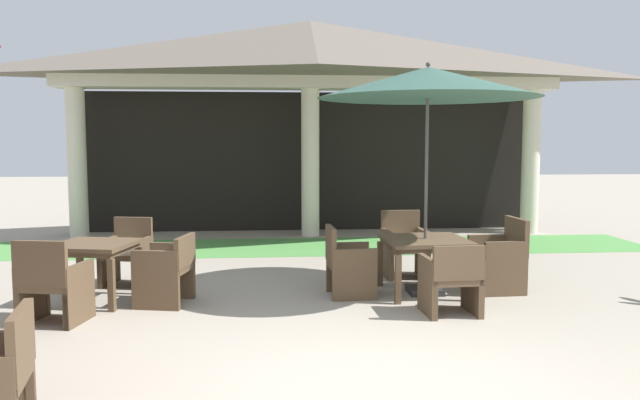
{
  "coord_description": "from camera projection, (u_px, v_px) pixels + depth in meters",
  "views": [
    {
      "loc": [
        -0.79,
        -4.66,
        1.93
      ],
      "look_at": [
        -0.22,
        2.63,
        1.24
      ],
      "focal_mm": 34.88,
      "sensor_mm": 36.0,
      "label": 1
    }
  ],
  "objects": [
    {
      "name": "lawn_strip",
      "position": [
        315.0,
        246.0,
        11.39
      ],
      "size": [
        12.21,
        2.0,
        0.01
      ],
      "primitive_type": "cube",
      "color": "#519347",
      "rests_on": "ground"
    },
    {
      "name": "patio_table_mid_left",
      "position": [
        94.0,
        251.0,
        7.44
      ],
      "size": [
        1.03,
        1.03,
        0.72
      ],
      "rotation": [
        0.0,
        0.0,
        -0.2
      ],
      "color": "brown",
      "rests_on": "ground"
    },
    {
      "name": "patio_chair_mid_left_east",
      "position": [
        167.0,
        270.0,
        7.35
      ],
      "size": [
        0.68,
        0.71,
        0.82
      ],
      "rotation": [
        0.0,
        0.0,
        1.37
      ],
      "color": "brown",
      "rests_on": "ground"
    },
    {
      "name": "background_pavilion",
      "position": [
        310.0,
        67.0,
        12.49
      ],
      "size": [
        10.41,
        3.05,
        4.31
      ],
      "color": "beige",
      "rests_on": "ground"
    },
    {
      "name": "patio_table_near_foreground",
      "position": [
        425.0,
        245.0,
        7.86
      ],
      "size": [
        1.07,
        1.07,
        0.7
      ],
      "rotation": [
        0.0,
        0.0,
        0.05
      ],
      "color": "brown",
      "rests_on": "ground"
    },
    {
      "name": "patio_chair_mid_left_north",
      "position": [
        127.0,
        255.0,
        8.36
      ],
      "size": [
        0.65,
        0.67,
        0.89
      ],
      "rotation": [
        0.0,
        0.0,
        -3.34
      ],
      "color": "brown",
      "rests_on": "ground"
    },
    {
      "name": "patio_chair_near_foreground_south",
      "position": [
        451.0,
        280.0,
        6.9
      ],
      "size": [
        0.62,
        0.59,
        0.81
      ],
      "rotation": [
        0.0,
        0.0,
        0.05
      ],
      "color": "brown",
      "rests_on": "ground"
    },
    {
      "name": "patio_chair_mid_left_south",
      "position": [
        53.0,
        285.0,
        6.56
      ],
      "size": [
        0.7,
        0.69,
        0.92
      ],
      "rotation": [
        0.0,
        0.0,
        -0.2
      ],
      "color": "brown",
      "rests_on": "ground"
    },
    {
      "name": "ground_plane",
      "position": [
        374.0,
        388.0,
        4.87
      ],
      "size": [
        60.0,
        60.0,
        0.0
      ],
      "primitive_type": "plane",
      "color": "#9E9384"
    },
    {
      "name": "patio_chair_near_foreground_west",
      "position": [
        348.0,
        264.0,
        7.75
      ],
      "size": [
        0.59,
        0.59,
        0.88
      ],
      "rotation": [
        0.0,
        0.0,
        -1.52
      ],
      "color": "brown",
      "rests_on": "ground"
    },
    {
      "name": "patio_chair_near_foreground_north",
      "position": [
        404.0,
        247.0,
        8.86
      ],
      "size": [
        0.62,
        0.62,
        0.93
      ],
      "rotation": [
        0.0,
        0.0,
        -3.09
      ],
      "color": "brown",
      "rests_on": "ground"
    },
    {
      "name": "patio_chair_near_foreground_east",
      "position": [
        500.0,
        257.0,
        8.0
      ],
      "size": [
        0.6,
        0.66,
        0.94
      ],
      "rotation": [
        0.0,
        0.0,
        -4.66
      ],
      "color": "brown",
      "rests_on": "ground"
    },
    {
      "name": "patio_umbrella_near_foreground",
      "position": [
        428.0,
        84.0,
        7.66
      ],
      "size": [
        2.75,
        2.75,
        2.9
      ],
      "color": "#2D2D2D",
      "rests_on": "ground"
    }
  ]
}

